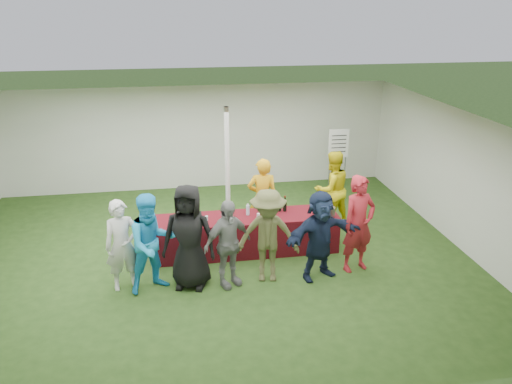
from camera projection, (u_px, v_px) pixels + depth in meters
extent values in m
plane|color=#284719|center=(210.00, 257.00, 9.74)|extent=(60.00, 60.00, 0.00)
plane|color=white|center=(197.00, 138.00, 12.94)|extent=(10.00, 0.00, 10.00)
plane|color=white|center=(234.00, 319.00, 5.57)|extent=(10.00, 0.00, 10.00)
plane|color=white|center=(457.00, 178.00, 10.01)|extent=(0.00, 8.00, 8.00)
plane|color=white|center=(205.00, 121.00, 8.77)|extent=(10.00, 10.00, 0.00)
cylinder|color=silver|center=(228.00, 171.00, 10.44)|extent=(0.10, 0.10, 2.70)
cube|color=#530F1B|center=(246.00, 234.00, 9.83)|extent=(3.60, 0.80, 0.75)
cylinder|color=black|center=(262.00, 208.00, 9.79)|extent=(0.07, 0.07, 0.22)
cylinder|color=black|center=(262.00, 201.00, 9.74)|extent=(0.03, 0.03, 0.08)
cylinder|color=maroon|center=(262.00, 199.00, 9.72)|extent=(0.03, 0.03, 0.02)
cylinder|color=black|center=(266.00, 207.00, 9.88)|extent=(0.07, 0.07, 0.22)
cylinder|color=black|center=(266.00, 200.00, 9.83)|extent=(0.03, 0.03, 0.08)
cylinder|color=maroon|center=(266.00, 197.00, 9.81)|extent=(0.03, 0.03, 0.02)
cylinder|color=black|center=(273.00, 207.00, 9.85)|extent=(0.07, 0.07, 0.22)
cylinder|color=black|center=(274.00, 200.00, 9.79)|extent=(0.03, 0.03, 0.08)
cylinder|color=maroon|center=(274.00, 198.00, 9.77)|extent=(0.03, 0.03, 0.02)
cylinder|color=black|center=(279.00, 206.00, 9.92)|extent=(0.07, 0.07, 0.22)
cylinder|color=black|center=(280.00, 199.00, 9.87)|extent=(0.03, 0.03, 0.08)
cylinder|color=maroon|center=(280.00, 196.00, 9.85)|extent=(0.03, 0.03, 0.02)
cylinder|color=black|center=(285.00, 206.00, 9.91)|extent=(0.07, 0.07, 0.22)
cylinder|color=black|center=(285.00, 199.00, 9.86)|extent=(0.03, 0.03, 0.08)
cylinder|color=maroon|center=(285.00, 197.00, 9.84)|extent=(0.03, 0.03, 0.02)
cylinder|color=silver|center=(171.00, 227.00, 9.26)|extent=(0.06, 0.06, 0.00)
cylinder|color=silver|center=(171.00, 225.00, 9.24)|extent=(0.01, 0.01, 0.07)
cylinder|color=silver|center=(170.00, 221.00, 9.21)|extent=(0.06, 0.06, 0.08)
cylinder|color=#49070C|center=(170.00, 222.00, 9.22)|extent=(0.05, 0.05, 0.02)
cylinder|color=silver|center=(192.00, 226.00, 9.30)|extent=(0.06, 0.06, 0.00)
cylinder|color=silver|center=(192.00, 224.00, 9.29)|extent=(0.01, 0.01, 0.07)
cylinder|color=silver|center=(192.00, 220.00, 9.26)|extent=(0.06, 0.06, 0.08)
cylinder|color=silver|center=(207.00, 224.00, 9.37)|extent=(0.06, 0.06, 0.00)
cylinder|color=silver|center=(207.00, 222.00, 9.36)|extent=(0.01, 0.01, 0.07)
cylinder|color=silver|center=(207.00, 218.00, 9.33)|extent=(0.06, 0.06, 0.08)
cylinder|color=#49070C|center=(207.00, 220.00, 9.34)|extent=(0.05, 0.05, 0.02)
cylinder|color=silver|center=(232.00, 223.00, 9.40)|extent=(0.06, 0.06, 0.00)
cylinder|color=silver|center=(232.00, 221.00, 9.39)|extent=(0.01, 0.01, 0.07)
cylinder|color=silver|center=(232.00, 217.00, 9.36)|extent=(0.06, 0.06, 0.08)
cylinder|color=#49070C|center=(232.00, 219.00, 9.37)|extent=(0.05, 0.05, 0.02)
cylinder|color=silver|center=(315.00, 217.00, 9.67)|extent=(0.06, 0.06, 0.00)
cylinder|color=silver|center=(315.00, 215.00, 9.66)|extent=(0.01, 0.01, 0.07)
cylinder|color=silver|center=(315.00, 211.00, 9.63)|extent=(0.06, 0.06, 0.08)
cylinder|color=silver|center=(258.00, 221.00, 9.49)|extent=(0.06, 0.06, 0.00)
cylinder|color=silver|center=(258.00, 219.00, 9.47)|extent=(0.01, 0.01, 0.07)
cylinder|color=silver|center=(258.00, 215.00, 9.45)|extent=(0.06, 0.06, 0.08)
cylinder|color=silver|center=(248.00, 210.00, 9.74)|extent=(0.07, 0.07, 0.20)
cylinder|color=silver|center=(248.00, 205.00, 9.70)|extent=(0.03, 0.03, 0.03)
cube|color=white|center=(325.00, 210.00, 9.98)|extent=(0.25, 0.18, 0.03)
cylinder|color=slate|center=(329.00, 211.00, 9.71)|extent=(0.25, 0.25, 0.18)
cylinder|color=slate|center=(329.00, 179.00, 12.35)|extent=(0.02, 0.02, 1.10)
cylinder|color=slate|center=(344.00, 178.00, 12.41)|extent=(0.02, 0.02, 1.10)
cube|color=white|center=(339.00, 143.00, 12.06)|extent=(0.50, 0.02, 0.70)
cube|color=black|center=(339.00, 136.00, 11.98)|extent=(0.36, 0.01, 0.02)
cube|color=black|center=(339.00, 140.00, 12.01)|extent=(0.36, 0.01, 0.02)
cube|color=black|center=(339.00, 144.00, 12.05)|extent=(0.36, 0.01, 0.02)
cube|color=black|center=(339.00, 148.00, 12.08)|extent=(0.36, 0.01, 0.02)
cube|color=black|center=(338.00, 152.00, 12.12)|extent=(0.36, 0.01, 0.02)
imported|color=gold|center=(262.00, 198.00, 10.31)|extent=(0.66, 0.47, 1.72)
imported|color=yellow|center=(332.00, 189.00, 10.83)|extent=(0.97, 0.84, 1.70)
imported|color=silver|center=(122.00, 245.00, 8.43)|extent=(0.67, 0.52, 1.62)
imported|color=#219EDE|center=(152.00, 243.00, 8.36)|extent=(1.04, 0.93, 1.75)
imported|color=black|center=(189.00, 237.00, 8.45)|extent=(1.03, 0.81, 1.86)
imported|color=gray|center=(228.00, 244.00, 8.51)|extent=(1.00, 0.78, 1.59)
imported|color=brown|center=(268.00, 236.00, 8.66)|extent=(1.19, 0.79, 1.71)
imported|color=#15203A|center=(320.00, 235.00, 8.76)|extent=(1.60, 0.94, 1.64)
imported|color=maroon|center=(359.00, 224.00, 8.99)|extent=(0.76, 0.61, 1.82)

